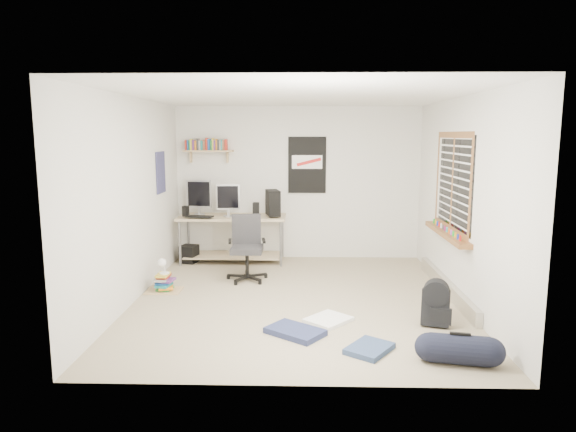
{
  "coord_description": "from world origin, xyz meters",
  "views": [
    {
      "loc": [
        0.06,
        -6.19,
        2.04
      ],
      "look_at": [
        -0.11,
        0.11,
        1.04
      ],
      "focal_mm": 32.0,
      "sensor_mm": 36.0,
      "label": 1
    }
  ],
  "objects_px": {
    "office_chair": "(247,246)",
    "duffel_bag": "(459,349)",
    "book_stack": "(164,280)",
    "desk": "(233,239)",
    "backpack": "(436,307)"
  },
  "relations": [
    {
      "from": "duffel_bag",
      "to": "book_stack",
      "type": "distance_m",
      "value": 3.85
    },
    {
      "from": "desk",
      "to": "book_stack",
      "type": "xyz_separation_m",
      "value": [
        -0.7,
        -1.64,
        -0.21
      ]
    },
    {
      "from": "backpack",
      "to": "duffel_bag",
      "type": "xyz_separation_m",
      "value": [
        -0.03,
        -0.95,
        -0.06
      ]
    },
    {
      "from": "backpack",
      "to": "book_stack",
      "type": "relative_size",
      "value": 0.93
    },
    {
      "from": "duffel_bag",
      "to": "backpack",
      "type": "bearing_deg",
      "value": 98.97
    },
    {
      "from": "backpack",
      "to": "desk",
      "type": "bearing_deg",
      "value": 149.55
    },
    {
      "from": "desk",
      "to": "book_stack",
      "type": "distance_m",
      "value": 1.8
    },
    {
      "from": "duffel_bag",
      "to": "book_stack",
      "type": "bearing_deg",
      "value": 157.78
    },
    {
      "from": "desk",
      "to": "book_stack",
      "type": "bearing_deg",
      "value": -125.11
    },
    {
      "from": "desk",
      "to": "duffel_bag",
      "type": "xyz_separation_m",
      "value": [
        2.54,
        -3.73,
        -0.22
      ]
    },
    {
      "from": "office_chair",
      "to": "book_stack",
      "type": "xyz_separation_m",
      "value": [
        -1.05,
        -0.55,
        -0.34
      ]
    },
    {
      "from": "desk",
      "to": "backpack",
      "type": "xyz_separation_m",
      "value": [
        2.57,
        -2.78,
        -0.16
      ]
    },
    {
      "from": "book_stack",
      "to": "duffel_bag",
      "type": "bearing_deg",
      "value": -32.8
    },
    {
      "from": "office_chair",
      "to": "book_stack",
      "type": "height_order",
      "value": "office_chair"
    },
    {
      "from": "office_chair",
      "to": "duffel_bag",
      "type": "relative_size",
      "value": 1.75
    }
  ]
}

